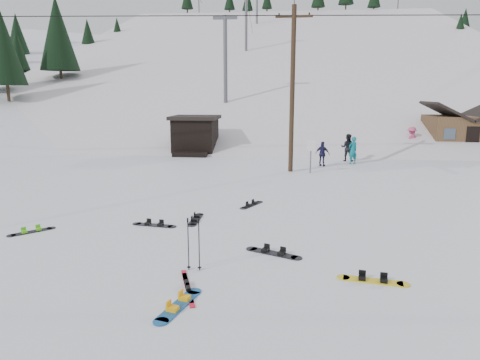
# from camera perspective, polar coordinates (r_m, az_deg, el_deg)

# --- Properties ---
(ground) EXTENTS (200.00, 200.00, 0.00)m
(ground) POSITION_cam_1_polar(r_m,az_deg,el_deg) (11.27, -3.23, -11.45)
(ground) COLOR white
(ground) RESTS_ON ground
(ski_slope) EXTENTS (60.00, 85.24, 65.97)m
(ski_slope) POSITION_cam_1_polar(r_m,az_deg,el_deg) (67.28, 4.57, -2.60)
(ski_slope) COLOR white
(ski_slope) RESTS_ON ground
(ridge_left) EXTENTS (47.54, 95.03, 58.38)m
(ridge_left) POSITION_cam_1_polar(r_m,az_deg,el_deg) (71.08, -26.05, -2.17)
(ridge_left) COLOR white
(ridge_left) RESTS_ON ground
(treeline_left) EXTENTS (20.00, 64.00, 10.00)m
(treeline_left) POSITION_cam_1_polar(r_m,az_deg,el_deg) (61.81, -29.29, 6.00)
(treeline_left) COLOR black
(treeline_left) RESTS_ON ground
(treeline_crest) EXTENTS (50.00, 6.00, 10.00)m
(treeline_crest) POSITION_cam_1_polar(r_m,az_deg,el_deg) (96.35, 5.26, 8.88)
(treeline_crest) COLOR black
(treeline_crest) RESTS_ON ski_slope
(utility_pole) EXTENTS (2.00, 0.26, 9.00)m
(utility_pole) POSITION_cam_1_polar(r_m,az_deg,el_deg) (24.23, 7.00, 12.12)
(utility_pole) COLOR #3A2819
(utility_pole) RESTS_ON ground
(trail_sign) EXTENTS (0.50, 0.09, 1.85)m
(trail_sign) POSITION_cam_1_polar(r_m,az_deg,el_deg) (24.05, 9.44, 3.92)
(trail_sign) COLOR #595B60
(trail_sign) RESTS_ON ground
(lift_hut) EXTENTS (3.40, 4.10, 2.75)m
(lift_hut) POSITION_cam_1_polar(r_m,az_deg,el_deg) (32.04, -5.98, 6.04)
(lift_hut) COLOR black
(lift_hut) RESTS_ON ground
(lift_tower_near) EXTENTS (2.20, 0.36, 8.00)m
(lift_tower_near) POSITION_cam_1_polar(r_m,az_deg,el_deg) (40.78, -1.96, 16.40)
(lift_tower_near) COLOR #595B60
(lift_tower_near) RESTS_ON ski_slope
(lift_tower_mid) EXTENTS (2.20, 0.36, 8.00)m
(lift_tower_mid) POSITION_cam_1_polar(r_m,az_deg,el_deg) (61.32, 0.83, 20.89)
(lift_tower_mid) COLOR #595B60
(lift_tower_mid) RESTS_ON ski_slope
(cabin) EXTENTS (5.39, 4.40, 3.77)m
(cabin) POSITION_cam_1_polar(r_m,az_deg,el_deg) (36.82, 27.46, 5.71)
(cabin) COLOR brown
(cabin) RESTS_ON ground
(hero_snowboard) EXTENTS (0.69, 1.66, 0.12)m
(hero_snowboard) POSITION_cam_1_polar(r_m,az_deg,el_deg) (9.44, -8.17, -16.15)
(hero_snowboard) COLOR #185B9F
(hero_snowboard) RESTS_ON ground
(hero_skis) EXTENTS (0.75, 1.88, 0.10)m
(hero_skis) POSITION_cam_1_polar(r_m,az_deg,el_deg) (10.19, -7.00, -13.94)
(hero_skis) COLOR #B51226
(hero_skis) RESTS_ON ground
(ski_poles) EXTENTS (0.37, 0.10, 1.36)m
(ski_poles) POSITION_cam_1_polar(r_m,az_deg,el_deg) (10.87, -6.20, -8.44)
(ski_poles) COLOR black
(ski_poles) RESTS_ON ground
(board_scatter_a) EXTENTS (1.57, 0.48, 0.11)m
(board_scatter_a) POSITION_cam_1_polar(r_m,az_deg,el_deg) (14.80, -11.36, -5.87)
(board_scatter_a) COLOR black
(board_scatter_a) RESTS_ON ground
(board_scatter_b) EXTENTS (0.32, 1.63, 0.11)m
(board_scatter_b) POSITION_cam_1_polar(r_m,az_deg,el_deg) (15.21, -5.93, -5.22)
(board_scatter_b) COLOR black
(board_scatter_b) RESTS_ON ground
(board_scatter_c) EXTENTS (1.11, 1.13, 0.10)m
(board_scatter_c) POSITION_cam_1_polar(r_m,az_deg,el_deg) (15.40, -26.02, -6.17)
(board_scatter_c) COLOR black
(board_scatter_c) RESTS_ON ground
(board_scatter_d) EXTENTS (1.58, 0.87, 0.12)m
(board_scatter_d) POSITION_cam_1_polar(r_m,az_deg,el_deg) (12.11, 4.49, -9.64)
(board_scatter_d) COLOR black
(board_scatter_d) RESTS_ON ground
(board_scatter_e) EXTENTS (1.67, 0.55, 0.12)m
(board_scatter_e) POSITION_cam_1_polar(r_m,az_deg,el_deg) (10.90, 17.29, -12.64)
(board_scatter_e) COLOR yellow
(board_scatter_e) RESTS_ON ground
(board_scatter_f) EXTENTS (0.84, 1.35, 0.10)m
(board_scatter_f) POSITION_cam_1_polar(r_m,az_deg,el_deg) (17.07, 1.56, -3.31)
(board_scatter_f) COLOR black
(board_scatter_f) RESTS_ON ground
(skier_teal) EXTENTS (0.75, 0.67, 1.73)m
(skier_teal) POSITION_cam_1_polar(r_m,az_deg,el_deg) (27.76, 14.81, 3.84)
(skier_teal) COLOR #0C717C
(skier_teal) RESTS_ON ground
(skier_dark) EXTENTS (1.02, 0.89, 1.78)m
(skier_dark) POSITION_cam_1_polar(r_m,az_deg,el_deg) (28.89, 14.15, 4.22)
(skier_dark) COLOR black
(skier_dark) RESTS_ON ground
(skier_pink) EXTENTS (1.44, 1.27, 1.93)m
(skier_pink) POSITION_cam_1_polar(r_m,az_deg,el_deg) (34.39, 21.88, 4.98)
(skier_pink) COLOR #CD4878
(skier_pink) RESTS_ON ground
(skier_navy) EXTENTS (0.96, 0.69, 1.51)m
(skier_navy) POSITION_cam_1_polar(r_m,az_deg,el_deg) (26.54, 10.94, 3.44)
(skier_navy) COLOR #1B1A41
(skier_navy) RESTS_ON ground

